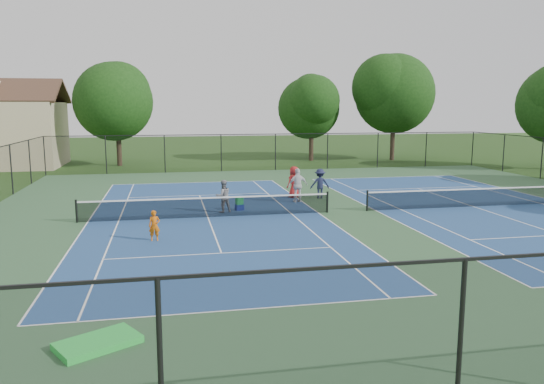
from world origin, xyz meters
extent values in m
plane|color=#234716|center=(0.00, 0.00, 0.00)|extent=(140.00, 140.00, 0.00)
cube|color=#315731|center=(0.00, 0.00, 0.00)|extent=(36.00, 36.00, 0.01)
cube|color=navy|center=(-7.00, 0.00, 0.01)|extent=(10.97, 23.77, 0.00)
cube|color=white|center=(-7.00, 11.88, 0.01)|extent=(10.97, 0.06, 0.00)
cube|color=white|center=(-7.00, -11.88, 0.01)|extent=(10.97, 0.06, 0.00)
cube|color=white|center=(-12.48, 0.00, 0.01)|extent=(0.06, 23.77, 0.00)
cube|color=white|center=(-1.51, 0.00, 0.01)|extent=(0.06, 23.77, 0.00)
cube|color=white|center=(-11.12, 0.00, 0.01)|extent=(0.06, 23.77, 0.00)
cube|color=white|center=(-2.88, 0.00, 0.01)|extent=(0.06, 23.77, 0.00)
cube|color=white|center=(-7.00, 6.40, 0.01)|extent=(8.23, 0.06, 0.00)
cube|color=white|center=(-7.00, -6.40, 0.01)|extent=(8.23, 0.06, 0.00)
cube|color=white|center=(-7.00, 0.00, 0.01)|extent=(0.06, 12.80, 0.00)
cylinder|color=black|center=(-12.95, 0.00, 0.54)|extent=(0.10, 0.10, 1.07)
cylinder|color=black|center=(-1.05, 0.00, 0.54)|extent=(0.10, 0.10, 1.07)
cube|color=black|center=(-7.00, 0.00, 0.47)|extent=(11.90, 0.01, 0.90)
cube|color=white|center=(-7.00, 0.00, 0.95)|extent=(11.90, 0.04, 0.07)
cube|color=navy|center=(7.00, 0.00, 0.01)|extent=(10.97, 23.77, 0.00)
cube|color=white|center=(7.00, 11.88, 0.01)|extent=(10.97, 0.06, 0.00)
cube|color=white|center=(1.51, 0.00, 0.01)|extent=(0.06, 23.77, 0.00)
cube|color=white|center=(2.88, 0.00, 0.01)|extent=(0.06, 23.77, 0.00)
cube|color=white|center=(11.12, 0.00, 0.01)|extent=(0.06, 23.77, 0.00)
cube|color=white|center=(7.00, 6.40, 0.01)|extent=(8.23, 0.06, 0.00)
cube|color=white|center=(7.00, 0.00, 0.01)|extent=(0.06, 12.80, 0.00)
cylinder|color=black|center=(1.05, 0.00, 0.54)|extent=(0.10, 0.10, 1.07)
cube|color=black|center=(7.00, 0.00, 0.47)|extent=(11.90, 0.01, 0.90)
cube|color=white|center=(7.00, 0.00, 0.95)|extent=(11.90, 0.04, 0.07)
cylinder|color=black|center=(-18.00, 18.00, 1.50)|extent=(0.08, 0.08, 3.00)
cylinder|color=black|center=(-13.50, 18.00, 1.50)|extent=(0.08, 0.08, 3.00)
cylinder|color=black|center=(-9.00, 18.00, 1.50)|extent=(0.08, 0.08, 3.00)
cylinder|color=black|center=(-9.00, -18.00, 1.50)|extent=(0.08, 0.08, 3.00)
cylinder|color=black|center=(-4.50, 18.00, 1.50)|extent=(0.08, 0.08, 3.00)
cylinder|color=black|center=(-4.50, -18.00, 1.50)|extent=(0.08, 0.08, 3.00)
cylinder|color=black|center=(0.00, 18.00, 1.50)|extent=(0.08, 0.08, 3.00)
cylinder|color=black|center=(4.50, 18.00, 1.50)|extent=(0.08, 0.08, 3.00)
cylinder|color=black|center=(9.00, 18.00, 1.50)|extent=(0.08, 0.08, 3.00)
cylinder|color=black|center=(13.50, 18.00, 1.50)|extent=(0.08, 0.08, 3.00)
cylinder|color=black|center=(18.00, 18.00, 1.50)|extent=(0.08, 0.08, 3.00)
cylinder|color=black|center=(18.00, 9.00, 1.50)|extent=(0.08, 0.08, 3.00)
cylinder|color=black|center=(-18.00, 9.00, 1.50)|extent=(0.08, 0.08, 3.00)
cylinder|color=black|center=(18.00, 13.50, 1.50)|extent=(0.08, 0.08, 3.00)
cylinder|color=black|center=(-18.00, 13.50, 1.50)|extent=(0.08, 0.08, 3.00)
cube|color=black|center=(0.00, 18.00, 1.50)|extent=(36.00, 0.01, 3.00)
cube|color=black|center=(0.00, 18.00, 3.00)|extent=(36.00, 0.05, 0.05)
cylinder|color=#2D2116|center=(-13.00, 24.00, 1.89)|extent=(0.44, 0.44, 3.78)
sphere|color=#13340E|center=(-13.00, 24.00, 5.65)|extent=(6.80, 6.80, 6.80)
sphere|color=#13340E|center=(-13.00, 24.00, 6.31)|extent=(5.58, 5.58, 5.58)
sphere|color=#13340E|center=(-13.00, 24.00, 6.98)|extent=(4.35, 4.35, 4.35)
cylinder|color=#2D2116|center=(5.00, 25.00, 1.71)|extent=(0.44, 0.44, 3.42)
sphere|color=#13340E|center=(5.00, 25.00, 5.07)|extent=(6.00, 6.00, 6.00)
sphere|color=#13340E|center=(5.00, 25.00, 5.77)|extent=(4.92, 4.92, 4.92)
sphere|color=#13340E|center=(5.00, 25.00, 6.48)|extent=(3.84, 3.84, 3.84)
cylinder|color=#2D2116|center=(13.00, 24.00, 2.16)|extent=(0.44, 0.44, 4.32)
sphere|color=#13340E|center=(13.00, 24.00, 6.46)|extent=(7.80, 7.80, 7.80)
sphere|color=#13340E|center=(13.00, 24.00, 7.08)|extent=(6.40, 6.40, 6.40)
sphere|color=#13340E|center=(13.00, 24.00, 7.69)|extent=(4.99, 4.99, 4.99)
cube|color=tan|center=(-23.00, 25.00, 2.80)|extent=(10.00, 8.00, 5.60)
cube|color=#422B1E|center=(-23.00, 27.00, 6.58)|extent=(10.80, 4.10, 2.15)
imported|color=#CD5E0D|center=(-9.40, -4.05, 0.61)|extent=(0.45, 0.31, 1.22)
imported|color=gray|center=(-6.13, 1.09, 0.82)|extent=(0.92, 0.79, 1.64)
imported|color=silver|center=(-1.79, 3.13, 0.94)|extent=(1.15, 0.58, 1.88)
imported|color=#1B1F3C|center=(-0.24, 4.11, 0.86)|extent=(1.16, 0.74, 1.71)
imported|color=maroon|center=(-1.65, 4.60, 0.92)|extent=(1.06, 0.90, 1.83)
cube|color=navy|center=(-5.28, 1.45, 0.15)|extent=(0.47, 0.40, 0.31)
cube|color=green|center=(-5.28, 1.45, 0.50)|extent=(0.40, 0.36, 0.39)
cube|color=green|center=(-10.45, -13.36, 0.09)|extent=(2.00, 1.74, 0.16)
camera|label=1|loc=(-8.82, -24.93, 5.26)|focal=35.00mm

